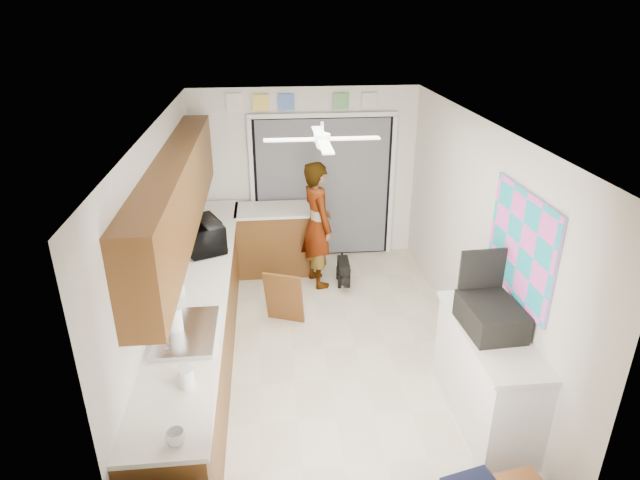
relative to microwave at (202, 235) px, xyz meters
name	(u,v)px	position (x,y,z in m)	size (l,w,h in m)	color
floor	(324,348)	(1.32, -0.76, -1.11)	(5.00, 5.00, 0.00)	beige
ceiling	(324,125)	(1.32, -0.76, 1.39)	(5.00, 5.00, 0.00)	white
wall_back	(305,175)	(1.32, 1.74, 0.14)	(3.20, 3.20, 0.00)	silver
wall_front	(369,420)	(1.32, -3.26, 0.14)	(3.20, 3.20, 0.00)	silver
wall_left	(165,254)	(-0.28, -0.76, 0.14)	(5.00, 5.00, 0.00)	silver
wall_right	(475,240)	(2.92, -0.76, 0.14)	(5.00, 5.00, 0.00)	silver
left_base_cabinets	(202,320)	(0.02, -0.76, -0.66)	(0.60, 4.80, 0.90)	brown
left_countertop	(199,281)	(0.03, -0.76, -0.19)	(0.62, 4.80, 0.04)	white
upper_cabinets	(178,194)	(-0.12, -0.56, 0.69)	(0.32, 4.00, 0.80)	brown
sink_basin	(187,333)	(0.03, -1.76, -0.15)	(0.50, 0.76, 0.06)	silver
faucet	(163,325)	(-0.16, -1.76, -0.06)	(0.03, 0.03, 0.22)	silver
peninsula_base	(274,241)	(0.82, 1.24, -0.66)	(1.00, 0.60, 0.90)	brown
peninsula_top	(272,210)	(0.82, 1.24, -0.19)	(1.04, 0.64, 0.04)	white
back_opening_recess	(323,188)	(1.57, 1.71, -0.06)	(2.00, 0.06, 2.10)	black
curtain_panel	(323,189)	(1.57, 1.67, -0.06)	(1.90, 0.03, 2.05)	slate
door_trim_left	(253,191)	(0.55, 1.68, -0.06)	(0.06, 0.04, 2.10)	white
door_trim_right	(391,187)	(2.59, 1.68, -0.06)	(0.06, 0.04, 2.10)	white
door_trim_head	(323,115)	(1.57, 1.68, 1.01)	(2.10, 0.04, 0.06)	white
header_frame_0	(261,103)	(0.72, 1.71, 1.19)	(0.22, 0.02, 0.22)	#F7D752
header_frame_1	(286,102)	(1.07, 1.71, 1.19)	(0.22, 0.02, 0.22)	#4D77CD
header_frame_3	(341,101)	(1.82, 1.71, 1.19)	(0.22, 0.02, 0.22)	#5EA561
header_frame_4	(370,101)	(2.22, 1.71, 1.19)	(0.22, 0.02, 0.22)	silver
route66_sign	(235,103)	(0.37, 1.71, 1.19)	(0.22, 0.02, 0.26)	silver
right_counter_base	(486,376)	(2.67, -1.96, -0.66)	(0.50, 1.40, 0.90)	white
right_counter_top	(492,332)	(2.66, -1.96, -0.19)	(0.54, 1.44, 0.04)	white
abstract_painting	(521,245)	(2.90, -1.76, 0.54)	(0.03, 1.15, 0.95)	#FF5DCE
ceiling_fan	(322,139)	(1.32, -0.56, 1.21)	(1.14, 1.14, 0.24)	white
microwave	(202,235)	(0.00, 0.00, 0.00)	(0.61, 0.41, 0.34)	black
soap_bottle	(178,283)	(-0.12, -1.11, 0.00)	(0.13, 0.13, 0.33)	silver
cup	(176,437)	(0.12, -3.01, -0.12)	(0.13, 0.13, 0.10)	white
jar_a	(187,378)	(0.12, -2.45, -0.09)	(0.11, 0.11, 0.16)	silver
jar_b	(184,370)	(0.08, -2.32, -0.11)	(0.07, 0.07, 0.11)	silver
paper_towel_roll	(176,321)	(-0.05, -1.74, -0.04)	(0.12, 0.12, 0.25)	white
suitcase	(491,316)	(2.64, -1.93, -0.04)	(0.44, 0.59, 0.25)	black
suitcase_rim	(489,327)	(2.64, -1.93, -0.15)	(0.44, 0.58, 0.02)	yellow
suitcase_lid	(481,275)	(2.64, -1.64, 0.21)	(0.42, 0.03, 0.50)	black
cabinet_door_panel	(284,298)	(0.90, -0.19, -0.76)	(0.46, 0.03, 0.69)	brown
man	(317,225)	(1.40, 0.79, -0.25)	(0.62, 0.41, 1.72)	white
dog	(343,270)	(1.75, 0.72, -0.91)	(0.21, 0.50, 0.39)	black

